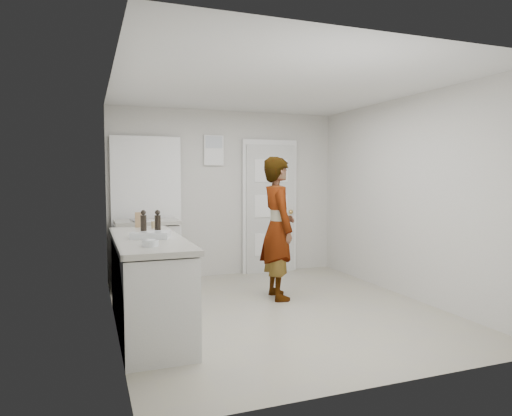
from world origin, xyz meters
name	(u,v)px	position (x,y,z in m)	size (l,w,h in m)	color
ground	(277,310)	(0.00, 0.00, 0.00)	(4.00, 4.00, 0.00)	#A49F8A
room_shell	(216,209)	(-0.17, 1.95, 1.02)	(4.00, 4.00, 4.00)	beige
main_counter	(149,288)	(-1.45, -0.20, 0.43)	(0.64, 1.96, 0.93)	silver
side_counter	(147,257)	(-1.25, 1.55, 0.43)	(0.84, 0.61, 0.93)	silver
person	(278,228)	(0.21, 0.47, 0.88)	(0.64, 0.42, 1.75)	silver
cake_mix_box	(140,220)	(-1.43, 0.70, 1.01)	(0.11, 0.05, 0.17)	#8F6847
spice_jar	(153,225)	(-1.30, 0.55, 0.96)	(0.05, 0.05, 0.08)	#A0895B
oil_cruet_a	(158,223)	(-1.33, -0.01, 1.04)	(0.06, 0.06, 0.25)	black
oil_cruet_b	(144,224)	(-1.49, -0.19, 1.05)	(0.06, 0.06, 0.26)	black
baking_dish	(151,235)	(-1.43, -0.29, 0.95)	(0.41, 0.35, 0.06)	silver
egg_bowl	(150,243)	(-1.50, -0.80, 0.95)	(0.14, 0.14, 0.05)	silver
papers	(145,221)	(-1.29, 1.41, 0.93)	(0.24, 0.31, 0.01)	white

